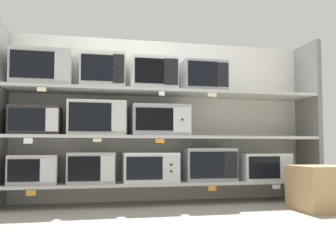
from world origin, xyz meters
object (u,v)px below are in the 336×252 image
microwave_4 (261,166)px  microwave_3 (208,164)px  microwave_10 (153,75)px  microwave_5 (36,121)px  microwave_6 (96,118)px  microwave_2 (149,167)px  shipping_carton (320,188)px  microwave_0 (34,169)px  microwave_1 (91,167)px  microwave_9 (102,72)px  microwave_8 (42,69)px  microwave_11 (202,78)px  microwave_7 (159,121)px

microwave_4 → microwave_3: bearing=180.0°
microwave_3 → microwave_10: size_ratio=1.16×
microwave_5 → microwave_6: (0.56, -0.00, 0.03)m
microwave_2 → shipping_carton: 1.59m
microwave_0 → microwave_2: size_ratio=0.80×
microwave_1 → microwave_5: microwave_5 is taller
microwave_9 → shipping_carton: bearing=-20.2°
microwave_2 → microwave_8: (-1.03, 0.00, 0.93)m
microwave_2 → microwave_9: microwave_9 is taller
microwave_6 → microwave_11: size_ratio=1.25×
microwave_8 → microwave_11: 1.57m
microwave_1 → microwave_5: size_ratio=0.98×
microwave_0 → microwave_5: size_ratio=0.97×
microwave_5 → shipping_carton: microwave_5 is taller
microwave_2 → microwave_6: 0.70m
microwave_0 → microwave_11: size_ratio=0.98×
microwave_4 → microwave_10: size_ratio=1.14×
microwave_2 → microwave_9: bearing=180.0°
microwave_6 → microwave_4: bearing=0.0°
microwave_4 → microwave_9: (-1.67, 0.00, 0.94)m
microwave_6 → microwave_8: 0.68m
microwave_11 → microwave_4: bearing=0.0°
microwave_4 → microwave_8: bearing=180.0°
microwave_3 → microwave_4: size_ratio=1.01×
microwave_0 → microwave_9: 1.12m
microwave_7 → microwave_3: bearing=-0.0°
microwave_1 → microwave_10: 1.10m
microwave_5 → microwave_11: microwave_11 is taller
microwave_3 → microwave_2: bearing=180.0°
microwave_3 → microwave_8: microwave_8 is taller
microwave_2 → microwave_6: bearing=-180.0°
microwave_4 → microwave_10: 1.49m
microwave_0 → microwave_3: (1.69, -0.00, 0.03)m
microwave_7 → microwave_2: bearing=-179.9°
microwave_4 → microwave_7: bearing=180.0°
microwave_1 → microwave_8: (-0.46, 0.00, 0.93)m
microwave_1 → microwave_10: microwave_10 is taller
microwave_10 → microwave_7: bearing=0.1°
microwave_2 → microwave_4: 1.20m
microwave_2 → microwave_8: size_ratio=0.99×
microwave_1 → microwave_9: 0.94m
microwave_3 → microwave_5: (-1.68, 0.00, 0.42)m
microwave_3 → microwave_6: bearing=-180.0°
microwave_10 → microwave_11: microwave_10 is taller
microwave_4 → microwave_8: size_ratio=0.94×
microwave_3 → microwave_0: bearing=180.0°
microwave_10 → microwave_11: 0.51m
microwave_4 → microwave_5: size_ratio=1.14×
microwave_10 → microwave_8: bearing=180.0°
microwave_11 → shipping_carton: microwave_11 is taller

